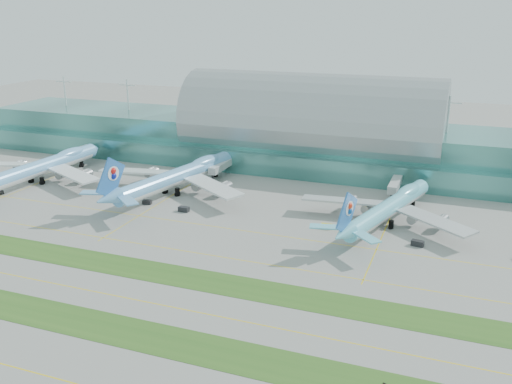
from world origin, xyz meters
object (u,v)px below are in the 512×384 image
at_px(terminal, 311,136).
at_px(airliner_c, 389,206).
at_px(airliner_b, 178,175).
at_px(airliner_a, 43,166).

relative_size(terminal, airliner_c, 4.80).
xyz_separation_m(airliner_b, airliner_c, (85.38, -5.86, -0.80)).
bearing_deg(airliner_c, terminal, 141.39).
bearing_deg(terminal, airliner_a, -147.05).
height_order(terminal, airliner_b, terminal).
bearing_deg(airliner_a, airliner_b, 9.95).
bearing_deg(airliner_a, airliner_c, 3.86).
xyz_separation_m(airliner_a, airliner_b, (61.81, 7.14, 0.26)).
xyz_separation_m(terminal, airliner_a, (-101.32, -65.67, -7.56)).
distance_m(airliner_a, airliner_b, 62.22).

